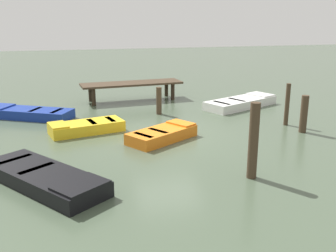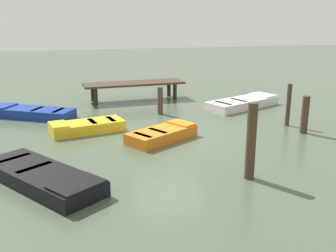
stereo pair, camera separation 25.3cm
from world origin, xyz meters
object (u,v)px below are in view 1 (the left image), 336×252
object	(u,v)px
rowboat_white	(241,102)
mooring_piling_near_right	(287,104)
dock_segment	(132,85)
mooring_piling_far_left	(304,114)
mooring_piling_mid_left	(253,141)
rowboat_blue	(29,113)
mooring_piling_mid_right	(159,101)
rowboat_black	(44,178)
rowboat_orange	(162,134)
rowboat_yellow	(86,127)

from	to	relation	value
rowboat_white	mooring_piling_near_right	distance (m)	3.57
dock_segment	rowboat_white	world-z (taller)	dock_segment
mooring_piling_near_right	mooring_piling_far_left	size ratio (longest dim) A/B	1.20
mooring_piling_far_left	mooring_piling_near_right	bearing A→B (deg)	93.98
mooring_piling_mid_left	rowboat_blue	bearing A→B (deg)	127.36
mooring_piling_far_left	mooring_piling_mid_left	xyz separation A→B (m)	(-3.85, -3.49, 0.34)
mooring_piling_near_right	mooring_piling_mid_right	xyz separation A→B (m)	(-4.58, 3.08, -0.24)
rowboat_black	rowboat_blue	distance (m)	7.57
rowboat_black	mooring_piling_far_left	world-z (taller)	mooring_piling_far_left
mooring_piling_mid_left	rowboat_orange	bearing A→B (deg)	111.89
rowboat_black	dock_segment	bearing A→B (deg)	121.45
rowboat_yellow	rowboat_black	bearing A→B (deg)	60.51
rowboat_yellow	rowboat_blue	distance (m)	3.66
rowboat_black	mooring_piling_mid_right	distance (m)	8.22
rowboat_white	mooring_piling_mid_right	world-z (taller)	mooring_piling_mid_right
dock_segment	rowboat_orange	distance (m)	7.02
rowboat_white	mooring_piling_mid_left	size ratio (longest dim) A/B	1.94
rowboat_yellow	mooring_piling_mid_right	distance (m)	3.97
rowboat_orange	mooring_piling_mid_right	xyz separation A→B (m)	(0.76, 3.76, 0.40)
mooring_piling_near_right	mooring_piling_mid_left	bearing A→B (deg)	-129.59
rowboat_black	rowboat_blue	world-z (taller)	same
rowboat_black	rowboat_white	distance (m)	11.42
dock_segment	mooring_piling_mid_left	xyz separation A→B (m)	(1.48, -10.88, 0.23)
rowboat_yellow	rowboat_black	world-z (taller)	same
dock_segment	rowboat_orange	xyz separation A→B (m)	(-0.08, -6.99, -0.61)
mooring_piling_near_right	mooring_piling_mid_left	xyz separation A→B (m)	(-3.78, -4.57, 0.20)
rowboat_white	mooring_piling_far_left	world-z (taller)	mooring_piling_far_left
rowboat_orange	mooring_piling_near_right	world-z (taller)	mooring_piling_near_right
mooring_piling_mid_left	rowboat_white	bearing A→B (deg)	67.01
mooring_piling_near_right	mooring_piling_mid_right	bearing A→B (deg)	146.09
rowboat_white	rowboat_blue	world-z (taller)	same
rowboat_black	mooring_piling_near_right	xyz separation A→B (m)	(9.26, 3.67, 0.64)
rowboat_orange	mooring_piling_far_left	world-z (taller)	mooring_piling_far_left
dock_segment	rowboat_black	world-z (taller)	dock_segment
rowboat_black	mooring_piling_near_right	distance (m)	9.98
dock_segment	rowboat_yellow	bearing A→B (deg)	-121.62
mooring_piling_near_right	dock_segment	bearing A→B (deg)	129.83
rowboat_black	mooring_piling_near_right	bearing A→B (deg)	74.90
mooring_piling_far_left	rowboat_blue	bearing A→B (deg)	154.43
rowboat_blue	mooring_piling_mid_right	xyz separation A→B (m)	(5.62, -0.76, 0.40)
rowboat_black	mooring_piling_mid_left	xyz separation A→B (m)	(5.48, -0.90, 0.84)
rowboat_yellow	rowboat_white	world-z (taller)	same
rowboat_blue	mooring_piling_near_right	distance (m)	10.91
rowboat_black	rowboat_white	bearing A→B (deg)	92.12
rowboat_orange	mooring_piling_mid_left	size ratio (longest dim) A/B	1.33
rowboat_blue	mooring_piling_mid_right	world-z (taller)	mooring_piling_mid_right
dock_segment	mooring_piling_mid_right	xyz separation A→B (m)	(0.68, -3.23, -0.21)
mooring_piling_mid_right	mooring_piling_mid_left	world-z (taller)	mooring_piling_mid_left
rowboat_blue	mooring_piling_near_right	world-z (taller)	mooring_piling_near_right
dock_segment	rowboat_orange	bearing A→B (deg)	-95.73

